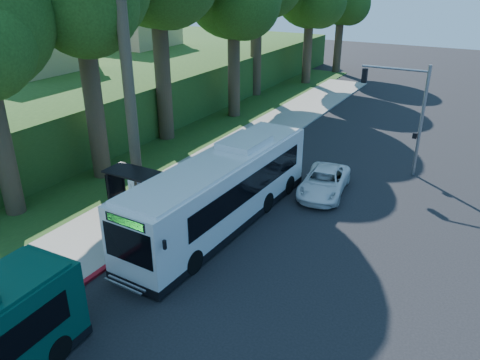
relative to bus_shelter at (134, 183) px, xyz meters
The scene contains 10 objects.
ground 8.00m from the bus_shelter, 21.51° to the left, with size 140.00×140.00×0.00m, color black.
sidewalk 3.35m from the bus_shelter, 90.90° to the left, with size 4.50×70.00×0.12m, color gray.
red_curb 3.07m from the bus_shelter, 26.83° to the right, with size 0.25×30.00×0.13m, color maroon.
grass_verge 9.90m from the bus_shelter, 126.16° to the left, with size 8.00×70.00×0.06m, color #234719.
bus_shelter is the anchor object (origin of this frame).
stop_sign_pole 2.85m from the bus_shelter, 49.08° to the right, with size 0.35×0.06×3.17m.
traffic_signal_pole 17.15m from the bus_shelter, 49.36° to the left, with size 4.10×0.30×7.00m.
hillside_backdrop 26.18m from the bus_shelter, 136.68° to the left, with size 24.00×60.00×8.80m.
white_bus 4.88m from the bus_shelter, 17.07° to the left, with size 3.35×13.49×3.99m.
pickup 10.91m from the bus_shelter, 42.85° to the left, with size 2.38×5.17×1.44m, color white.
Camera 1 is at (8.61, -19.68, 11.99)m, focal length 35.00 mm.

